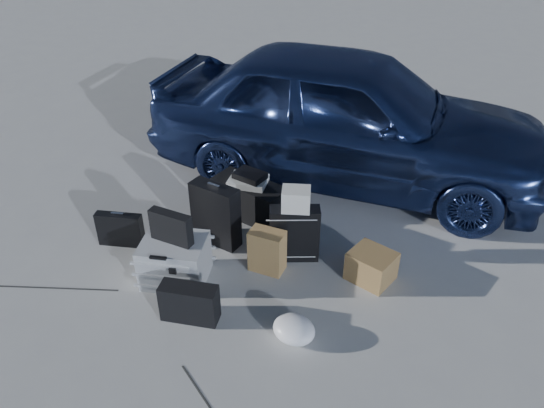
# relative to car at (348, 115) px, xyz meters

# --- Properties ---
(ground) EXTENTS (60.00, 60.00, 0.00)m
(ground) POSITION_rel_car_xyz_m (-0.61, -2.41, -0.74)
(ground) COLOR #A6A6A1
(ground) RESTS_ON ground
(car) EXTENTS (4.35, 1.82, 1.47)m
(car) POSITION_rel_car_xyz_m (0.00, 0.00, 0.00)
(car) COLOR navy
(car) RESTS_ON ground
(pelican_case) EXTENTS (0.62, 0.54, 0.39)m
(pelican_case) POSITION_rel_car_xyz_m (-0.89, -2.31, -0.54)
(pelican_case) COLOR #AAACAF
(pelican_case) RESTS_ON ground
(laptop_bag) EXTENTS (0.38, 0.12, 0.28)m
(laptop_bag) POSITION_rel_car_xyz_m (-0.90, -2.29, -0.21)
(laptop_bag) COLOR black
(laptop_bag) RESTS_ON pelican_case
(briefcase) EXTENTS (0.44, 0.19, 0.34)m
(briefcase) POSITION_rel_car_xyz_m (-1.61, -2.07, -0.57)
(briefcase) COLOR black
(briefcase) RESTS_ON ground
(suitcase_left) EXTENTS (0.49, 0.26, 0.61)m
(suitcase_left) POSITION_rel_car_xyz_m (-0.80, -1.70, -0.43)
(suitcase_left) COLOR black
(suitcase_left) RESTS_ON ground
(suitcase_right) EXTENTS (0.47, 0.31, 0.53)m
(suitcase_right) POSITION_rel_car_xyz_m (-0.03, -1.67, -0.47)
(suitcase_right) COLOR black
(suitcase_right) RESTS_ON ground
(white_carton) EXTENTS (0.29, 0.25, 0.19)m
(white_carton) POSITION_rel_car_xyz_m (-0.02, -1.66, -0.11)
(white_carton) COLOR silver
(white_carton) RESTS_ON suitcase_right
(duffel_bag) EXTENTS (0.81, 0.51, 0.38)m
(duffel_bag) POSITION_rel_car_xyz_m (-0.68, -1.17, -0.55)
(duffel_bag) COLOR black
(duffel_bag) RESTS_ON ground
(flat_box_white) EXTENTS (0.40, 0.32, 0.06)m
(flat_box_white) POSITION_rel_car_xyz_m (-0.68, -1.19, -0.33)
(flat_box_white) COLOR silver
(flat_box_white) RESTS_ON duffel_bag
(flat_box_black) EXTENTS (0.34, 0.27, 0.06)m
(flat_box_black) POSITION_rel_car_xyz_m (-0.67, -1.18, -0.26)
(flat_box_black) COLOR black
(flat_box_black) RESTS_ON flat_box_white
(kraft_bag) EXTENTS (0.31, 0.19, 0.40)m
(kraft_bag) POSITION_rel_car_xyz_m (-0.20, -1.91, -0.53)
(kraft_bag) COLOR tan
(kraft_bag) RESTS_ON ground
(cardboard_box) EXTENTS (0.44, 0.42, 0.27)m
(cardboard_box) POSITION_rel_car_xyz_m (0.69, -1.71, -0.60)
(cardboard_box) COLOR olive
(cardboard_box) RESTS_ON ground
(plastic_bag) EXTENTS (0.39, 0.36, 0.18)m
(plastic_bag) POSITION_rel_car_xyz_m (0.29, -2.60, -0.64)
(plastic_bag) COLOR white
(plastic_bag) RESTS_ON ground
(messenger_bag) EXTENTS (0.47, 0.24, 0.32)m
(messenger_bag) POSITION_rel_car_xyz_m (-0.54, -2.69, -0.58)
(messenger_bag) COLOR black
(messenger_bag) RESTS_ON ground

